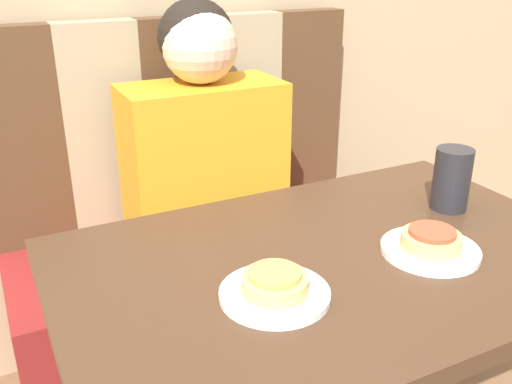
{
  "coord_description": "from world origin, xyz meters",
  "views": [
    {
      "loc": [
        -0.54,
        -0.75,
        1.26
      ],
      "look_at": [
        0.0,
        0.32,
        0.75
      ],
      "focal_mm": 40.0,
      "sensor_mm": 36.0,
      "label": 1
    }
  ],
  "objects_px": {
    "person": "(203,134)",
    "plate_right": "(430,250)",
    "pizza_left": "(275,282)",
    "pizza_right": "(431,239)",
    "drinking_cup": "(452,179)",
    "plate_left": "(275,294)"
  },
  "relations": [
    {
      "from": "person",
      "to": "plate_right",
      "type": "xyz_separation_m",
      "value": [
        0.16,
        -0.71,
        -0.05
      ]
    },
    {
      "from": "pizza_left",
      "to": "pizza_right",
      "type": "bearing_deg",
      "value": 0.0
    },
    {
      "from": "person",
      "to": "drinking_cup",
      "type": "distance_m",
      "value": 0.67
    },
    {
      "from": "pizza_left",
      "to": "drinking_cup",
      "type": "height_order",
      "value": "drinking_cup"
    },
    {
      "from": "plate_left",
      "to": "pizza_right",
      "type": "bearing_deg",
      "value": 0.0
    },
    {
      "from": "plate_right",
      "to": "pizza_right",
      "type": "xyz_separation_m",
      "value": [
        0.0,
        0.0,
        0.02
      ]
    },
    {
      "from": "person",
      "to": "pizza_right",
      "type": "bearing_deg",
      "value": -77.21
    },
    {
      "from": "plate_right",
      "to": "pizza_right",
      "type": "bearing_deg",
      "value": 26.57
    },
    {
      "from": "plate_left",
      "to": "pizza_left",
      "type": "bearing_deg",
      "value": 153.43
    },
    {
      "from": "plate_left",
      "to": "pizza_right",
      "type": "distance_m",
      "value": 0.32
    },
    {
      "from": "pizza_right",
      "to": "drinking_cup",
      "type": "xyz_separation_m",
      "value": [
        0.17,
        0.14,
        0.04
      ]
    },
    {
      "from": "pizza_left",
      "to": "pizza_right",
      "type": "distance_m",
      "value": 0.32
    },
    {
      "from": "pizza_left",
      "to": "drinking_cup",
      "type": "bearing_deg",
      "value": 15.21
    },
    {
      "from": "plate_left",
      "to": "drinking_cup",
      "type": "xyz_separation_m",
      "value": [
        0.5,
        0.14,
        0.06
      ]
    },
    {
      "from": "drinking_cup",
      "to": "plate_right",
      "type": "bearing_deg",
      "value": -142.04
    },
    {
      "from": "person",
      "to": "pizza_right",
      "type": "distance_m",
      "value": 0.73
    },
    {
      "from": "plate_right",
      "to": "pizza_left",
      "type": "relative_size",
      "value": 1.64
    },
    {
      "from": "pizza_right",
      "to": "pizza_left",
      "type": "bearing_deg",
      "value": 180.0
    },
    {
      "from": "person",
      "to": "plate_right",
      "type": "relative_size",
      "value": 3.74
    },
    {
      "from": "pizza_right",
      "to": "drinking_cup",
      "type": "distance_m",
      "value": 0.22
    },
    {
      "from": "plate_left",
      "to": "pizza_left",
      "type": "height_order",
      "value": "pizza_left"
    },
    {
      "from": "plate_right",
      "to": "drinking_cup",
      "type": "xyz_separation_m",
      "value": [
        0.17,
        0.14,
        0.06
      ]
    }
  ]
}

